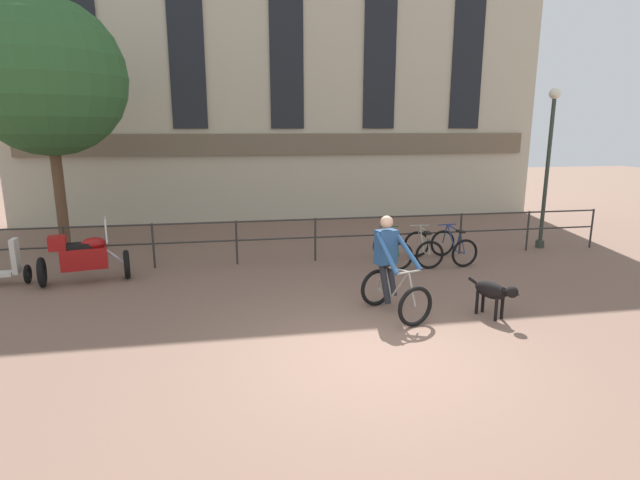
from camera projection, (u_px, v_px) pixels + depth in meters
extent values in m
plane|color=#7A5B4C|center=(376.00, 354.00, 7.15)|extent=(60.00, 60.00, 0.00)
cylinder|color=#2D2B28|center=(65.00, 249.00, 11.04)|extent=(0.05, 0.05, 1.05)
cylinder|color=#2D2B28|center=(153.00, 246.00, 11.37)|extent=(0.05, 0.05, 1.05)
cylinder|color=#2D2B28|center=(237.00, 243.00, 11.69)|extent=(0.05, 0.05, 1.05)
cylinder|color=#2D2B28|center=(315.00, 239.00, 12.02)|extent=(0.05, 0.05, 1.05)
cylinder|color=#2D2B28|center=(390.00, 236.00, 12.34)|extent=(0.05, 0.05, 1.05)
cylinder|color=#2D2B28|center=(460.00, 234.00, 12.67)|extent=(0.05, 0.05, 1.05)
cylinder|color=#2D2B28|center=(528.00, 231.00, 12.99)|extent=(0.05, 0.05, 1.05)
cylinder|color=#2D2B28|center=(592.00, 228.00, 13.32)|extent=(0.05, 0.05, 1.05)
cylinder|color=#2D2B28|center=(315.00, 219.00, 11.91)|extent=(15.00, 0.04, 0.04)
cylinder|color=#2D2B28|center=(315.00, 237.00, 12.01)|extent=(15.00, 0.04, 0.04)
cube|color=#BCB299|center=(285.00, 46.00, 16.42)|extent=(18.00, 0.60, 11.53)
cube|color=brown|center=(288.00, 144.00, 16.78)|extent=(17.10, 0.12, 0.70)
cube|color=black|center=(76.00, 18.00, 14.88)|extent=(1.10, 0.06, 6.46)
cube|color=black|center=(185.00, 22.00, 15.43)|extent=(1.10, 0.06, 6.46)
cube|color=black|center=(286.00, 25.00, 15.97)|extent=(1.10, 0.06, 6.46)
cube|color=black|center=(381.00, 29.00, 16.52)|extent=(1.10, 0.06, 6.46)
cube|color=black|center=(469.00, 32.00, 17.06)|extent=(1.10, 0.06, 6.46)
torus|color=black|center=(415.00, 306.00, 8.07)|extent=(0.67, 0.27, 0.68)
torus|color=black|center=(377.00, 288.00, 9.02)|extent=(0.67, 0.27, 0.68)
cylinder|color=#9E998E|center=(400.00, 285.00, 8.39)|extent=(0.18, 0.48, 0.60)
cylinder|color=#9E998E|center=(388.00, 282.00, 8.68)|extent=(0.10, 0.23, 0.52)
cylinder|color=#9E998E|center=(397.00, 269.00, 8.42)|extent=(0.23, 0.64, 0.10)
cylinder|color=#9E998E|center=(384.00, 292.00, 8.84)|extent=(0.16, 0.43, 0.08)
cylinder|color=#9E998E|center=(381.00, 277.00, 8.87)|extent=(0.10, 0.26, 0.47)
cylinder|color=#9E998E|center=(412.00, 289.00, 8.10)|extent=(0.10, 0.22, 0.54)
cylinder|color=#9E998E|center=(409.00, 272.00, 8.13)|extent=(0.47, 0.18, 0.03)
cube|color=black|center=(385.00, 265.00, 8.71)|extent=(0.19, 0.27, 0.05)
cube|color=navy|center=(386.00, 247.00, 8.63)|extent=(0.41, 0.32, 0.60)
sphere|color=tan|center=(387.00, 222.00, 8.54)|extent=(0.22, 0.22, 0.22)
cylinder|color=navy|center=(387.00, 253.00, 8.26)|extent=(0.23, 0.71, 0.60)
cylinder|color=navy|center=(407.00, 250.00, 8.45)|extent=(0.35, 0.69, 0.60)
cylinder|color=black|center=(385.00, 284.00, 8.66)|extent=(0.22, 0.32, 0.69)
cylinder|color=black|center=(392.00, 279.00, 8.71)|extent=(0.17, 0.32, 0.58)
ellipsoid|color=black|center=(491.00, 290.00, 8.47)|extent=(0.47, 0.67, 0.29)
cylinder|color=black|center=(503.00, 293.00, 8.26)|extent=(0.21, 0.21, 0.17)
sphere|color=black|center=(512.00, 292.00, 8.11)|extent=(0.20, 0.20, 0.20)
cone|color=black|center=(517.00, 294.00, 8.04)|extent=(0.15, 0.15, 0.11)
cylinder|color=black|center=(473.00, 281.00, 8.75)|extent=(0.13, 0.21, 0.11)
cylinder|color=black|center=(496.00, 309.00, 8.32)|extent=(0.06, 0.06, 0.42)
cylinder|color=black|center=(502.00, 307.00, 8.41)|extent=(0.06, 0.06, 0.42)
cylinder|color=black|center=(477.00, 302.00, 8.64)|extent=(0.06, 0.06, 0.42)
cylinder|color=black|center=(483.00, 301.00, 8.73)|extent=(0.06, 0.06, 0.42)
torus|color=black|center=(127.00, 264.00, 10.65)|extent=(0.24, 0.63, 0.62)
torus|color=black|center=(42.00, 272.00, 10.07)|extent=(0.24, 0.63, 0.62)
cube|color=maroon|center=(84.00, 258.00, 10.31)|extent=(0.95, 0.57, 0.44)
ellipsoid|color=maroon|center=(93.00, 243.00, 10.31)|extent=(0.53, 0.41, 0.24)
cube|color=black|center=(77.00, 246.00, 10.21)|extent=(0.61, 0.41, 0.10)
cylinder|color=#B2B2B7|center=(116.00, 257.00, 10.53)|extent=(0.45, 0.15, 0.41)
cube|color=silver|center=(106.00, 229.00, 10.35)|extent=(0.12, 0.44, 0.50)
cube|color=maroon|center=(57.00, 243.00, 10.06)|extent=(0.39, 0.42, 0.28)
torus|color=black|center=(386.00, 246.00, 12.24)|extent=(0.66, 0.07, 0.66)
torus|color=black|center=(399.00, 256.00, 11.23)|extent=(0.66, 0.07, 0.66)
cylinder|color=#194C2D|center=(391.00, 240.00, 11.80)|extent=(0.04, 0.47, 0.58)
cylinder|color=#194C2D|center=(395.00, 244.00, 11.50)|extent=(0.04, 0.22, 0.51)
cylinder|color=#194C2D|center=(393.00, 231.00, 11.65)|extent=(0.04, 0.63, 0.10)
cylinder|color=#194C2D|center=(396.00, 255.00, 11.44)|extent=(0.03, 0.42, 0.07)
cylinder|color=#194C2D|center=(398.00, 245.00, 11.29)|extent=(0.03, 0.25, 0.46)
cylinder|color=#194C2D|center=(387.00, 236.00, 12.10)|extent=(0.03, 0.21, 0.52)
cylinder|color=#194C2D|center=(389.00, 227.00, 11.95)|extent=(0.48, 0.04, 0.03)
cube|color=black|center=(397.00, 234.00, 11.35)|extent=(0.12, 0.24, 0.05)
torus|color=black|center=(417.00, 244.00, 12.38)|extent=(0.66, 0.12, 0.66)
torus|color=black|center=(430.00, 255.00, 11.36)|extent=(0.66, 0.12, 0.66)
cylinder|color=#9E998E|center=(422.00, 239.00, 11.93)|extent=(0.07, 0.47, 0.58)
cylinder|color=#9E998E|center=(426.00, 243.00, 11.63)|extent=(0.05, 0.22, 0.51)
cylinder|color=#9E998E|center=(424.00, 229.00, 11.78)|extent=(0.09, 0.63, 0.10)
cylinder|color=#9E998E|center=(427.00, 254.00, 11.57)|extent=(0.06, 0.42, 0.07)
cylinder|color=#9E998E|center=(429.00, 244.00, 11.42)|extent=(0.05, 0.25, 0.46)
cylinder|color=#9E998E|center=(418.00, 235.00, 12.23)|extent=(0.04, 0.21, 0.52)
cylinder|color=#9E998E|center=(420.00, 225.00, 12.08)|extent=(0.48, 0.07, 0.03)
cube|color=black|center=(428.00, 233.00, 11.48)|extent=(0.14, 0.25, 0.05)
torus|color=black|center=(443.00, 243.00, 12.50)|extent=(0.66, 0.11, 0.66)
torus|color=black|center=(465.00, 253.00, 11.51)|extent=(0.66, 0.11, 0.66)
cylinder|color=navy|center=(451.00, 238.00, 12.06)|extent=(0.07, 0.47, 0.58)
cylinder|color=navy|center=(458.00, 242.00, 11.77)|extent=(0.05, 0.22, 0.51)
cylinder|color=navy|center=(454.00, 228.00, 11.92)|extent=(0.08, 0.63, 0.10)
cylinder|color=navy|center=(460.00, 252.00, 11.71)|extent=(0.06, 0.42, 0.07)
cylinder|color=navy|center=(463.00, 243.00, 11.57)|extent=(0.04, 0.25, 0.46)
cylinder|color=navy|center=(445.00, 234.00, 12.35)|extent=(0.04, 0.21, 0.52)
cylinder|color=navy|center=(447.00, 224.00, 12.21)|extent=(0.48, 0.07, 0.03)
cube|color=black|center=(461.00, 231.00, 11.62)|extent=(0.14, 0.25, 0.05)
torus|color=black|center=(28.00, 274.00, 10.33)|extent=(0.12, 0.41, 0.40)
cube|color=beige|center=(15.00, 256.00, 10.19)|extent=(0.13, 0.33, 0.72)
cylinder|color=#2D382D|center=(540.00, 244.00, 13.43)|extent=(0.22, 0.22, 0.20)
cylinder|color=#2D382D|center=(547.00, 175.00, 13.02)|extent=(0.10, 0.10, 3.88)
sphere|color=silver|center=(555.00, 94.00, 12.56)|extent=(0.28, 0.28, 0.28)
cylinder|color=brown|center=(59.00, 189.00, 12.41)|extent=(0.26, 0.26, 3.31)
sphere|color=#2D5B2D|center=(46.00, 77.00, 11.81)|extent=(3.70, 3.70, 3.70)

